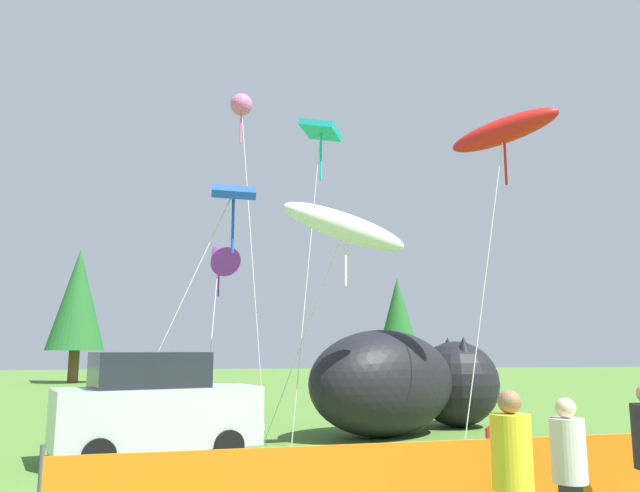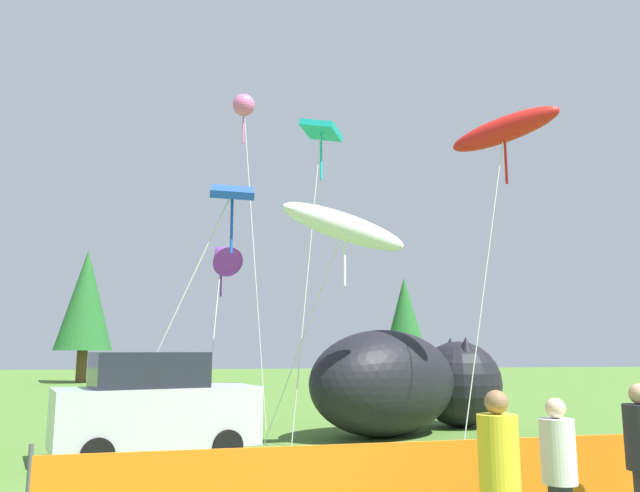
# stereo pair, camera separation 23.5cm
# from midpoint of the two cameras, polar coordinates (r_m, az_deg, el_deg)

# --- Properties ---
(parked_car) EXTENTS (4.27, 2.82, 2.12)m
(parked_car) POSITION_cam_midpoint_polar(r_m,az_deg,el_deg) (13.40, -14.38, -14.04)
(parked_car) COLOR #B7BCC1
(parked_car) RESTS_ON ground
(folding_chair) EXTENTS (0.72, 0.72, 0.92)m
(folding_chair) POSITION_cam_midpoint_polar(r_m,az_deg,el_deg) (11.08, 14.83, -17.62)
(folding_chair) COLOR maroon
(folding_chair) RESTS_ON ground
(inflatable_cat) EXTENTS (6.41, 5.06, 2.67)m
(inflatable_cat) POSITION_cam_midpoint_polar(r_m,az_deg,el_deg) (16.91, 8.33, -12.52)
(inflatable_cat) COLOR black
(inflatable_cat) RESTS_ON ground
(safety_fence) EXTENTS (9.01, 0.75, 1.26)m
(safety_fence) POSITION_cam_midpoint_polar(r_m,az_deg,el_deg) (7.81, 12.88, -21.11)
(safety_fence) COLOR orange
(safety_fence) RESTS_ON ground
(spectator_in_yellow_shirt) EXTENTS (0.36, 0.36, 1.67)m
(spectator_in_yellow_shirt) POSITION_cam_midpoint_polar(r_m,az_deg,el_deg) (7.43, 21.92, -18.63)
(spectator_in_yellow_shirt) COLOR #2D2D38
(spectator_in_yellow_shirt) RESTS_ON ground
(spectator_in_white_shirt) EXTENTS (0.39, 0.39, 1.79)m
(spectator_in_white_shirt) POSITION_cam_midpoint_polar(r_m,az_deg,el_deg) (6.61, 17.15, -19.55)
(spectator_in_white_shirt) COLOR #2D2D38
(spectator_in_white_shirt) RESTS_ON ground
(kite_white_ghost) EXTENTS (3.10, 2.47, 5.52)m
(kite_white_ghost) POSITION_cam_midpoint_polar(r_m,az_deg,el_deg) (13.71, 2.72, 1.71)
(kite_white_ghost) COLOR silver
(kite_white_ghost) RESTS_ON ground
(kite_red_lizard) EXTENTS (2.73, 2.22, 7.83)m
(kite_red_lizard) POSITION_cam_midpoint_polar(r_m,az_deg,el_deg) (15.38, 16.91, 10.07)
(kite_red_lizard) COLOR silver
(kite_red_lizard) RESTS_ON ground
(kite_purple_delta) EXTENTS (1.40, 3.25, 5.78)m
(kite_purple_delta) POSITION_cam_midpoint_polar(r_m,az_deg,el_deg) (19.25, -8.64, -0.76)
(kite_purple_delta) COLOR silver
(kite_purple_delta) RESTS_ON ground
(kite_teal_diamond) EXTENTS (1.38, 1.22, 7.90)m
(kite_teal_diamond) POSITION_cam_midpoint_polar(r_m,az_deg,el_deg) (16.07, 0.49, 10.06)
(kite_teal_diamond) COLOR silver
(kite_teal_diamond) RESTS_ON ground
(kite_blue_box) EXTENTS (2.78, 0.90, 5.71)m
(kite_blue_box) POSITION_cam_midpoint_polar(r_m,az_deg,el_deg) (13.28, -7.64, 4.53)
(kite_blue_box) COLOR silver
(kite_blue_box) RESTS_ON ground
(kite_pink_octopus) EXTENTS (1.11, 2.28, 10.40)m
(kite_pink_octopus) POSITION_cam_midpoint_polar(r_m,az_deg,el_deg) (20.92, -6.65, 12.47)
(kite_pink_octopus) COLOR silver
(kite_pink_octopus) RESTS_ON ground
(horizon_tree_east) EXTENTS (3.65, 3.65, 8.72)m
(horizon_tree_east) POSITION_cam_midpoint_polar(r_m,az_deg,el_deg) (44.11, -20.50, -4.65)
(horizon_tree_east) COLOR brown
(horizon_tree_east) RESTS_ON ground
(horizon_tree_west) EXTENTS (2.98, 2.98, 7.11)m
(horizon_tree_west) POSITION_cam_midpoint_polar(r_m,az_deg,el_deg) (43.93, 7.90, -6.43)
(horizon_tree_west) COLOR brown
(horizon_tree_west) RESTS_ON ground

